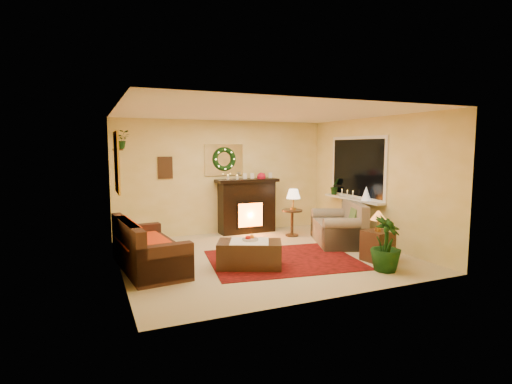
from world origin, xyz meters
name	(u,v)px	position (x,y,z in m)	size (l,w,h in m)	color
floor	(263,256)	(0.00, 0.00, 0.00)	(5.00, 5.00, 0.00)	beige
ceiling	(264,113)	(0.00, 0.00, 2.60)	(5.00, 5.00, 0.00)	white
wall_back	(224,177)	(0.00, 2.25, 1.30)	(5.00, 5.00, 0.00)	#EFD88C
wall_front	(335,201)	(0.00, -2.25, 1.30)	(5.00, 5.00, 0.00)	#EFD88C
wall_left	(118,192)	(-2.50, 0.00, 1.30)	(4.50, 4.50, 0.00)	#EFD88C
wall_right	(375,181)	(2.50, 0.00, 1.30)	(4.50, 4.50, 0.00)	#EFD88C
area_rug	(283,260)	(0.21, -0.39, 0.01)	(2.56, 1.92, 0.01)	#410D01
sofa	(149,243)	(-2.04, 0.04, 0.43)	(0.84, 1.91, 0.82)	brown
red_throw	(143,240)	(-2.12, 0.16, 0.46)	(0.76, 1.23, 0.02)	red
fireplace	(247,209)	(0.49, 2.04, 0.55)	(1.30, 0.41, 1.19)	black
poinsettia	(261,177)	(0.84, 1.99, 1.30)	(0.20, 0.20, 0.20)	red
mantel_candle_a	(228,180)	(0.03, 2.05, 1.26)	(0.06, 0.06, 0.19)	#F4EAC6
mantel_candle_b	(237,179)	(0.23, 1.98, 1.26)	(0.06, 0.06, 0.18)	beige
mantel_mirror	(224,160)	(0.00, 2.23, 1.70)	(0.92, 0.02, 0.72)	white
wreath	(224,159)	(0.00, 2.19, 1.72)	(0.55, 0.55, 0.11)	#194719
wall_art	(165,168)	(-1.35, 2.23, 1.55)	(0.32, 0.03, 0.48)	#381E11
gold_mirror	(117,162)	(-2.48, 0.30, 1.75)	(0.03, 0.84, 1.00)	gold
hanging_plant	(121,148)	(-2.34, 1.05, 1.97)	(0.33, 0.28, 0.36)	#194719
loveseat	(338,223)	(1.83, 0.30, 0.42)	(0.86, 1.49, 0.86)	tan
window_frame	(358,168)	(2.48, 0.55, 1.55)	(0.03, 1.86, 1.36)	white
window_glass	(357,168)	(2.47, 0.55, 1.55)	(0.02, 1.70, 1.22)	black
window_sill	(353,199)	(2.38, 0.55, 0.87)	(0.22, 1.86, 0.04)	white
mini_tree	(366,193)	(2.39, 0.11, 1.04)	(0.20, 0.20, 0.30)	white
sill_plant	(335,186)	(2.39, 1.25, 1.08)	(0.28, 0.22, 0.50)	#103F11
side_table_round	(292,222)	(1.28, 1.27, 0.33)	(0.46, 0.46, 0.60)	#342114
lamp_cream	(293,197)	(1.29, 1.24, 0.88)	(0.31, 0.31, 0.48)	#FFE2B7
end_table_square	(377,246)	(1.71, -1.08, 0.27)	(0.44, 0.44, 0.54)	black
lamp_tiffany	(378,219)	(1.69, -1.10, 0.74)	(0.28, 0.28, 0.41)	orange
coffee_table	(250,255)	(-0.50, -0.55, 0.21)	(1.05, 0.58, 0.44)	black
fruit_bowl	(250,240)	(-0.48, -0.51, 0.45)	(0.27, 0.27, 0.06)	silver
floor_palm	(386,244)	(1.45, -1.59, 0.45)	(1.48, 1.48, 2.64)	black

